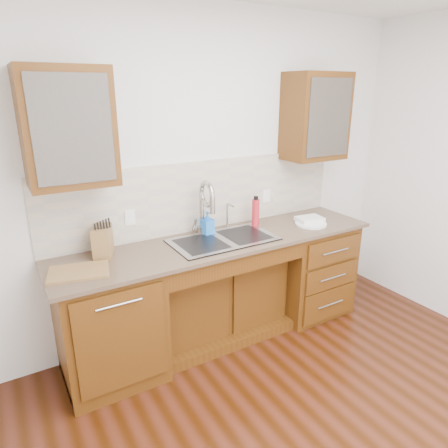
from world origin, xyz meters
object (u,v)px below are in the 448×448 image
soap_bottle (207,223)px  water_bottle (256,213)px  plate (311,224)px  knife_block (103,241)px  cutting_board (79,272)px

soap_bottle → water_bottle: size_ratio=0.82×
plate → knife_block: (-1.77, 0.24, 0.10)m
cutting_board → knife_block: bearing=43.8°
water_bottle → knife_block: size_ratio=1.10×
water_bottle → cutting_board: (-1.55, -0.20, -0.11)m
water_bottle → knife_block: water_bottle is taller
water_bottle → plate: water_bottle is taller
water_bottle → knife_block: bearing=179.3°
soap_bottle → cutting_board: size_ratio=0.51×
water_bottle → cutting_board: bearing=-172.8°
water_bottle → knife_block: (-1.33, 0.02, -0.01)m
knife_block → cutting_board: (-0.22, -0.21, -0.10)m
soap_bottle → water_bottle: (0.47, -0.02, 0.02)m
knife_block → cutting_board: 0.32m
soap_bottle → plate: soap_bottle is taller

